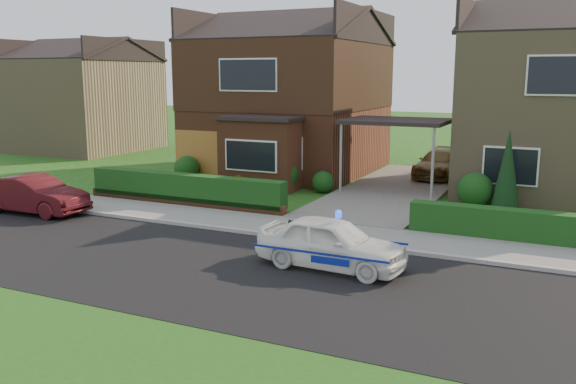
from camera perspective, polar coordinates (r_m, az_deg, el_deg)
The scene contains 25 objects.
ground at distance 13.75m, azimuth -2.48°, elevation -7.90°, with size 120.00×120.00×0.00m, color #1C4412.
road at distance 13.75m, azimuth -2.48°, elevation -7.90°, with size 60.00×6.00×0.02m, color black.
kerb at distance 16.37m, azimuth 2.49°, elevation -4.56°, with size 60.00×0.16×0.12m, color #9E9993.
sidewalk at distance 17.32m, azimuth 3.84°, elevation -3.74°, with size 60.00×2.00×0.10m, color slate.
grass_verge at distance 9.95m, azimuth -16.50°, elevation -16.08°, with size 60.00×4.00×0.01m, color #1C4412.
driveway at distance 23.72m, azimuth 9.93°, elevation 0.19°, with size 3.80×12.00×0.12m, color #666059.
house_left at distance 28.05m, azimuth 0.20°, elevation 9.72°, with size 7.50×9.53×7.25m.
house_right at distance 25.52m, azimuth 24.86°, elevation 8.24°, with size 7.50×8.06×7.25m.
carport_link at distance 23.34m, azimuth 10.12°, elevation 6.44°, with size 3.80×3.00×2.77m.
garage_door at distance 26.03m, azimuth -8.44°, elevation 3.39°, with size 2.20×0.10×2.10m, color #945A20.
dwarf_wall at distance 21.02m, azimuth -9.81°, elevation -0.87°, with size 7.70×0.25×0.36m, color brown.
hedge_left at distance 21.17m, azimuth -9.57°, elevation -1.28°, with size 7.50×0.55×0.90m, color #133912.
hedge_right at distance 17.44m, azimuth 23.52°, elevation -4.72°, with size 7.50×0.55×0.80m, color #133912.
shrub_left_far at distance 25.86m, azimuth -9.44°, elevation 2.17°, with size 1.08×1.08×1.08m, color #133912.
shrub_left_mid at distance 23.43m, azimuth -0.61°, elevation 1.71°, with size 1.32×1.32×1.32m, color #133912.
shrub_left_near at distance 23.10m, azimuth 3.29°, elevation 0.95°, with size 0.84×0.84×0.84m, color #133912.
shrub_right_near at distance 21.46m, azimuth 17.10°, elevation 0.18°, with size 1.20×1.20×1.20m, color #133912.
conifer_a at distance 21.03m, azimuth 19.82°, elevation 1.74°, with size 0.90×0.90×2.60m, color black.
neighbour_left at distance 37.94m, azimuth -18.41°, elevation 7.68°, with size 6.50×7.00×5.20m, color #8E7857.
police_car at distance 14.15m, azimuth 4.06°, elevation -4.83°, with size 3.23×3.59×1.36m.
driveway_car at distance 26.77m, azimuth 14.04°, elevation 2.61°, with size 1.59×3.91×1.13m, color brown.
street_car at distance 21.24m, azimuth -22.64°, elevation -0.28°, with size 3.68×1.28×1.21m, color #480F14.
potted_plant_a at distance 23.46m, azimuth -15.27°, elevation 0.58°, with size 0.38×0.26×0.72m, color gray.
potted_plant_b at distance 23.37m, azimuth -4.84°, elevation 0.83°, with size 0.37×0.29×0.66m, color gray.
potted_plant_c at distance 19.92m, azimuth -0.86°, elevation -0.80°, with size 0.42×0.42×0.75m, color gray.
Camera 1 is at (6.06, -11.51, 4.46)m, focal length 38.00 mm.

